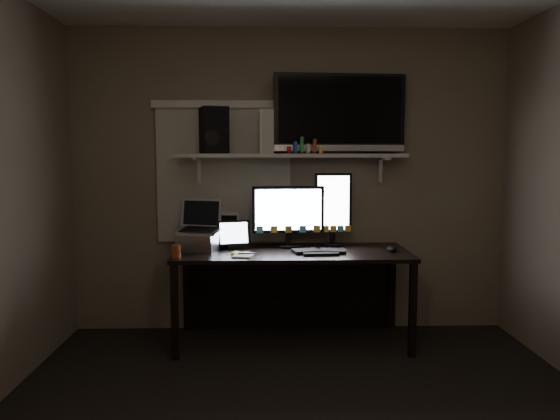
{
  "coord_description": "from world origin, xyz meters",
  "views": [
    {
      "loc": [
        -0.21,
        -2.74,
        1.48
      ],
      "look_at": [
        -0.1,
        1.25,
        1.07
      ],
      "focal_mm": 35.0,
      "sensor_mm": 36.0,
      "label": 1
    }
  ],
  "objects_px": {
    "mouse": "(392,249)",
    "game_console": "(268,132)",
    "monitor_landscape": "(288,216)",
    "cup": "(176,252)",
    "tablet": "(234,235)",
    "desk": "(291,270)",
    "laptop": "(200,226)",
    "tv": "(340,114)",
    "keyboard": "(320,251)",
    "monitor_portrait": "(333,209)",
    "speaker": "(214,130)"
  },
  "relations": [
    {
      "from": "mouse",
      "to": "tablet",
      "type": "height_order",
      "value": "tablet"
    },
    {
      "from": "tablet",
      "to": "desk",
      "type": "bearing_deg",
      "value": -11.03
    },
    {
      "from": "desk",
      "to": "tv",
      "type": "bearing_deg",
      "value": 17.54
    },
    {
      "from": "cup",
      "to": "game_console",
      "type": "xyz_separation_m",
      "value": [
        0.67,
        0.49,
        0.87
      ]
    },
    {
      "from": "monitor_portrait",
      "to": "game_console",
      "type": "xyz_separation_m",
      "value": [
        -0.53,
        -0.01,
        0.62
      ]
    },
    {
      "from": "monitor_landscape",
      "to": "monitor_portrait",
      "type": "height_order",
      "value": "monitor_portrait"
    },
    {
      "from": "mouse",
      "to": "cup",
      "type": "distance_m",
      "value": 1.63
    },
    {
      "from": "laptop",
      "to": "speaker",
      "type": "height_order",
      "value": "speaker"
    },
    {
      "from": "mouse",
      "to": "tv",
      "type": "distance_m",
      "value": 1.15
    },
    {
      "from": "desk",
      "to": "tv",
      "type": "height_order",
      "value": "tv"
    },
    {
      "from": "desk",
      "to": "laptop",
      "type": "bearing_deg",
      "value": -173.9
    },
    {
      "from": "monitor_portrait",
      "to": "speaker",
      "type": "xyz_separation_m",
      "value": [
        -0.96,
        0.0,
        0.63
      ]
    },
    {
      "from": "desk",
      "to": "cup",
      "type": "bearing_deg",
      "value": -155.07
    },
    {
      "from": "monitor_portrait",
      "to": "mouse",
      "type": "xyz_separation_m",
      "value": [
        0.42,
        -0.27,
        -0.28
      ]
    },
    {
      "from": "monitor_landscape",
      "to": "laptop",
      "type": "relative_size",
      "value": 1.49
    },
    {
      "from": "desk",
      "to": "keyboard",
      "type": "bearing_deg",
      "value": -46.37
    },
    {
      "from": "monitor_landscape",
      "to": "mouse",
      "type": "height_order",
      "value": "monitor_landscape"
    },
    {
      "from": "keyboard",
      "to": "desk",
      "type": "bearing_deg",
      "value": 130.44
    },
    {
      "from": "monitor_landscape",
      "to": "laptop",
      "type": "height_order",
      "value": "monitor_landscape"
    },
    {
      "from": "mouse",
      "to": "tv",
      "type": "height_order",
      "value": "tv"
    },
    {
      "from": "monitor_portrait",
      "to": "speaker",
      "type": "bearing_deg",
      "value": 176.23
    },
    {
      "from": "monitor_portrait",
      "to": "monitor_landscape",
      "type": "bearing_deg",
      "value": -173.79
    },
    {
      "from": "desk",
      "to": "speaker",
      "type": "height_order",
      "value": "speaker"
    },
    {
      "from": "mouse",
      "to": "game_console",
      "type": "distance_m",
      "value": 1.34
    },
    {
      "from": "laptop",
      "to": "game_console",
      "type": "height_order",
      "value": "game_console"
    },
    {
      "from": "monitor_portrait",
      "to": "game_console",
      "type": "bearing_deg",
      "value": 176.97
    },
    {
      "from": "tv",
      "to": "monitor_portrait",
      "type": "bearing_deg",
      "value": -158.58
    },
    {
      "from": "monitor_portrait",
      "to": "tv",
      "type": "xyz_separation_m",
      "value": [
        0.05,
        0.02,
        0.76
      ]
    },
    {
      "from": "monitor_landscape",
      "to": "cup",
      "type": "relative_size",
      "value": 5.94
    },
    {
      "from": "mouse",
      "to": "desk",
      "type": "bearing_deg",
      "value": 165.21
    },
    {
      "from": "keyboard",
      "to": "monitor_portrait",
      "type": "bearing_deg",
      "value": 62.98
    },
    {
      "from": "tablet",
      "to": "laptop",
      "type": "distance_m",
      "value": 0.28
    },
    {
      "from": "monitor_portrait",
      "to": "tablet",
      "type": "relative_size",
      "value": 2.31
    },
    {
      "from": "monitor_landscape",
      "to": "laptop",
      "type": "xyz_separation_m",
      "value": [
        -0.69,
        -0.11,
        -0.06
      ]
    },
    {
      "from": "monitor_portrait",
      "to": "keyboard",
      "type": "bearing_deg",
      "value": -117.44
    },
    {
      "from": "desk",
      "to": "speaker",
      "type": "distance_m",
      "value": 1.27
    },
    {
      "from": "laptop",
      "to": "cup",
      "type": "relative_size",
      "value": 3.98
    },
    {
      "from": "desk",
      "to": "game_console",
      "type": "distance_m",
      "value": 1.12
    },
    {
      "from": "desk",
      "to": "mouse",
      "type": "distance_m",
      "value": 0.81
    },
    {
      "from": "monitor_landscape",
      "to": "cup",
      "type": "xyz_separation_m",
      "value": [
        -0.83,
        -0.43,
        -0.2
      ]
    },
    {
      "from": "monitor_portrait",
      "to": "cup",
      "type": "xyz_separation_m",
      "value": [
        -1.19,
        -0.5,
        -0.25
      ]
    },
    {
      "from": "tablet",
      "to": "speaker",
      "type": "xyz_separation_m",
      "value": [
        -0.16,
        0.13,
        0.82
      ]
    },
    {
      "from": "tablet",
      "to": "cup",
      "type": "height_order",
      "value": "tablet"
    },
    {
      "from": "tablet",
      "to": "laptop",
      "type": "height_order",
      "value": "laptop"
    },
    {
      "from": "game_console",
      "to": "cup",
      "type": "bearing_deg",
      "value": -136.24
    },
    {
      "from": "tv",
      "to": "game_console",
      "type": "bearing_deg",
      "value": 178.16
    },
    {
      "from": "desk",
      "to": "cup",
      "type": "xyz_separation_m",
      "value": [
        -0.85,
        -0.4,
        0.23
      ]
    },
    {
      "from": "desk",
      "to": "speaker",
      "type": "relative_size",
      "value": 4.91
    },
    {
      "from": "tablet",
      "to": "game_console",
      "type": "xyz_separation_m",
      "value": [
        0.27,
        0.13,
        0.81
      ]
    },
    {
      "from": "desk",
      "to": "monitor_portrait",
      "type": "bearing_deg",
      "value": 16.27
    }
  ]
}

